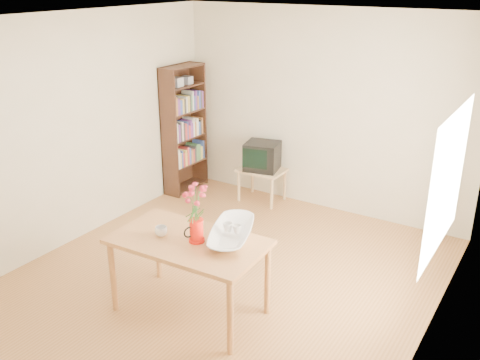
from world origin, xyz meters
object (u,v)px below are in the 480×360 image
Objects in this scene: table at (189,248)px; bowl at (231,212)px; pitcher at (197,231)px; television at (263,156)px; mug at (161,231)px.

bowl is at bearing 37.83° from table.
television is (-0.83, 2.61, -0.19)m from pitcher.
bowl is 1.03× the size of television.
pitcher is (0.08, 0.02, 0.18)m from table.
mug is at bearing -92.72° from television.
mug is at bearing -167.37° from table.
television is (-0.75, 2.62, -0.01)m from table.
mug is at bearing -149.87° from bowl.
bowl is at bearing -154.29° from mug.
bowl reaches higher than mug.
mug is 0.67m from bowl.
bowl is (0.55, 0.32, 0.20)m from mug.
pitcher reaches higher than table.
television reaches higher than table.
television is at bearing -83.97° from mug.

